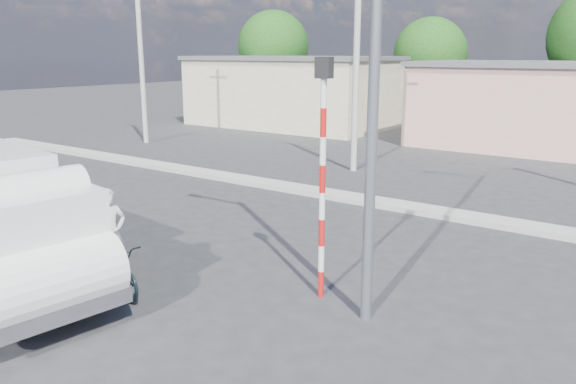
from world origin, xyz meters
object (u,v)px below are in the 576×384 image
Objects in this scene: cyclist at (111,249)px; streetlight at (367,16)px; traffic_pole at (323,160)px; bicycle at (113,268)px.

streetlight reaches higher than cyclist.
cyclist is 4.27m from traffic_pole.
bicycle is at bearing 100.70° from cyclist.
traffic_pole is at bearing -46.11° from bicycle.
bicycle is at bearing -146.81° from traffic_pole.
bicycle is 0.21× the size of streetlight.
cyclist reaches higher than bicycle.
cyclist is at bearing -146.81° from traffic_pole.
traffic_pole reaches higher than bicycle.
cyclist is 0.19× the size of streetlight.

